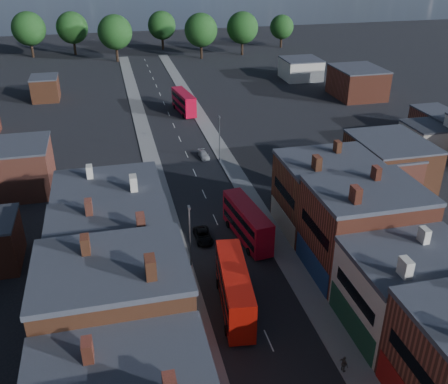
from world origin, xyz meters
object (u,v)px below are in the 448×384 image
bus_1 (247,222)px  car_3 (204,155)px  car_2 (203,236)px  ped_3 (344,364)px  bus_0 (235,288)px  bus_2 (184,102)px

bus_1 → car_3: size_ratio=3.01×
car_2 → bus_1: bearing=-11.3°
car_2 → car_3: 27.09m
ped_3 → bus_0: bearing=16.5°
car_2 → car_3: bearing=78.3°
bus_1 → car_3: bus_1 is taller
bus_0 → bus_2: (5.60, 66.68, -0.19)m
car_3 → bus_1: bearing=-93.5°
ped_3 → bus_1: bearing=-12.6°
bus_1 → bus_0: bearing=-118.6°
car_2 → ped_3: (7.95, -24.66, 0.36)m
car_2 → car_3: car_2 is taller
car_2 → ped_3: bearing=-72.4°
bus_1 → ped_3: 23.74m
bus_0 → car_3: 40.92m
bus_0 → car_2: 14.19m
bus_1 → bus_2: size_ratio=1.02×
bus_0 → ped_3: size_ratio=6.87×
car_2 → bus_0: bearing=-88.0°
bus_2 → car_3: 26.19m
bus_2 → car_2: 53.05m
bus_2 → ped_3: 77.35m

